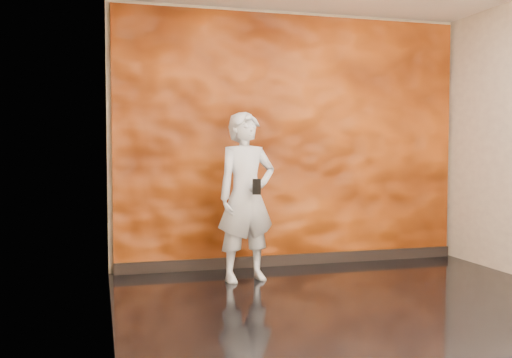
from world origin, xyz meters
name	(u,v)px	position (x,y,z in m)	size (l,w,h in m)	color
room	(376,135)	(0.00, 0.00, 1.40)	(4.02, 4.02, 2.81)	black
feature_wall	(293,141)	(0.00, 1.96, 1.38)	(3.90, 0.06, 2.75)	#D15914
baseboard	(294,259)	(0.00, 1.92, 0.06)	(3.90, 0.04, 0.12)	black
man	(246,197)	(-0.70, 1.34, 0.82)	(0.60, 0.39, 1.65)	#A2A9B3
phone	(257,187)	(-0.66, 1.08, 0.94)	(0.08, 0.02, 0.15)	black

